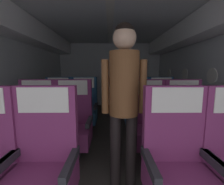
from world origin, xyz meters
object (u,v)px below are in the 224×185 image
object	(u,v)px
seat_b_left_aisle	(73,125)
seat_c_left_window	(58,109)
seat_c_left_aisle	(84,109)
seat_c_right_aisle	(161,109)
seat_b_right_aisle	(184,126)
seat_c_right_window	(137,109)
seat_b_right_window	(148,125)
seat_a_right_window	(178,167)
flight_attendant	(124,91)
seat_a_left_aisle	(42,167)
seat_b_left_window	(36,126)

from	to	relation	value
seat_b_left_aisle	seat_c_left_window	bearing A→B (deg)	119.44
seat_c_left_aisle	seat_c_right_aisle	bearing A→B (deg)	-0.22
seat_b_right_aisle	seat_c_right_window	distance (m)	1.03
seat_b_left_aisle	seat_b_right_window	world-z (taller)	same
seat_a_right_window	flight_attendant	bearing A→B (deg)	136.26
seat_c_left_aisle	seat_c_right_aisle	distance (m)	1.51
seat_b_left_aisle	seat_c_left_window	size ratio (longest dim) A/B	1.00
seat_a_left_aisle	seat_c_left_aisle	distance (m)	1.80
seat_b_right_window	seat_c_left_aisle	size ratio (longest dim) A/B	1.00
flight_attendant	seat_c_right_window	bearing A→B (deg)	56.26
seat_b_right_window	seat_c_right_window	distance (m)	0.89
seat_b_right_window	seat_c_left_window	bearing A→B (deg)	149.77
seat_a_left_aisle	seat_c_left_window	world-z (taller)	same
seat_b_right_aisle	seat_c_left_aisle	distance (m)	1.77
seat_a_left_aisle	seat_c_left_window	xyz separation A→B (m)	(-0.48, 1.79, 0.00)
seat_b_left_window	seat_c_left_aisle	xyz separation A→B (m)	(0.49, 0.90, 0.00)
seat_b_left_window	seat_c_right_aisle	distance (m)	2.19
seat_b_left_window	seat_c_left_window	bearing A→B (deg)	90.36
seat_a_right_window	seat_b_left_aisle	xyz separation A→B (m)	(-1.03, 0.92, 0.00)
seat_a_left_aisle	seat_b_right_window	bearing A→B (deg)	41.12
seat_b_left_window	seat_b_right_window	xyz separation A→B (m)	(1.52, 0.00, 0.00)
seat_b_left_aisle	seat_c_left_aisle	xyz separation A→B (m)	(-0.00, 0.90, 0.00)
seat_a_right_window	seat_b_left_aisle	distance (m)	1.38
seat_b_right_window	flight_attendant	size ratio (longest dim) A/B	0.66
seat_c_left_aisle	flight_attendant	distance (m)	1.67
seat_c_left_aisle	seat_b_left_window	bearing A→B (deg)	-118.59
seat_b_right_window	seat_c_left_window	size ratio (longest dim) A/B	1.00
seat_a_left_aisle	seat_b_right_window	xyz separation A→B (m)	(1.04, 0.90, 0.00)
seat_a_right_window	seat_c_right_window	xyz separation A→B (m)	(0.00, 1.81, 0.00)
seat_a_left_aisle	seat_c_left_aisle	world-z (taller)	same
seat_b_left_aisle	seat_b_right_aisle	distance (m)	1.52
seat_b_right_aisle	seat_c_right_aisle	size ratio (longest dim) A/B	1.00
seat_a_right_window	seat_c_left_aisle	xyz separation A→B (m)	(-1.03, 1.82, 0.00)
seat_c_right_window	flight_attendant	distance (m)	1.59
seat_a_left_aisle	seat_b_left_aisle	world-z (taller)	same
seat_a_right_window	seat_b_right_aisle	size ratio (longest dim) A/B	1.00
seat_a_right_window	seat_c_left_window	world-z (taller)	same
seat_b_left_window	seat_c_left_window	xyz separation A→B (m)	(-0.01, 0.89, 0.00)
seat_b_left_window	seat_b_left_aisle	xyz separation A→B (m)	(0.49, 0.00, 0.00)
seat_c_left_aisle	seat_c_right_window	size ratio (longest dim) A/B	1.00
seat_c_right_window	flight_attendant	bearing A→B (deg)	-105.30
seat_a_left_aisle	seat_b_left_window	size ratio (longest dim) A/B	1.00
seat_c_right_aisle	flight_attendant	size ratio (longest dim) A/B	0.66
seat_c_left_window	seat_b_left_window	bearing A→B (deg)	-89.64
seat_c_left_aisle	seat_c_right_window	bearing A→B (deg)	-0.38
seat_c_right_window	seat_c_left_aisle	bearing A→B (deg)	179.62
seat_a_left_aisle	seat_a_right_window	bearing A→B (deg)	-0.68
seat_b_left_aisle	flight_attendant	distance (m)	1.01
seat_c_left_window	seat_b_right_window	bearing A→B (deg)	-30.23
flight_attendant	seat_b_left_window	bearing A→B (deg)	135.96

